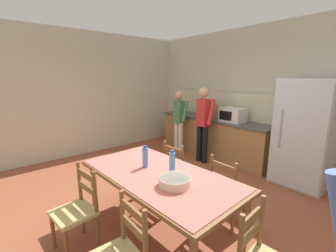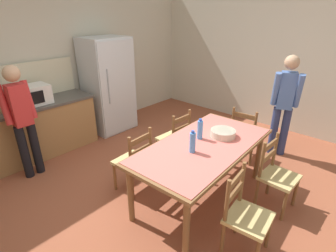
# 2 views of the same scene
# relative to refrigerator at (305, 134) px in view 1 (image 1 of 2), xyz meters

# --- Properties ---
(ground_plane) EXTENTS (8.32, 8.32, 0.00)m
(ground_plane) POSITION_rel_refrigerator_xyz_m (-0.85, -2.19, -0.92)
(ground_plane) COLOR brown
(wall_back) EXTENTS (6.52, 0.12, 2.90)m
(wall_back) POSITION_rel_refrigerator_xyz_m (-0.85, 0.47, 0.53)
(wall_back) COLOR beige
(wall_back) RESTS_ON ground
(wall_left) EXTENTS (0.12, 5.20, 2.90)m
(wall_left) POSITION_rel_refrigerator_xyz_m (-4.11, -2.19, 0.53)
(wall_left) COLOR beige
(wall_left) RESTS_ON ground
(kitchen_counter) EXTENTS (2.89, 0.66, 0.90)m
(kitchen_counter) POSITION_rel_refrigerator_xyz_m (-1.96, 0.04, -0.46)
(kitchen_counter) COLOR #9E7042
(kitchen_counter) RESTS_ON ground
(counter_splashback) EXTENTS (2.85, 0.03, 0.60)m
(counter_splashback) POSITION_rel_refrigerator_xyz_m (-1.96, 0.35, 0.28)
(counter_splashback) COLOR beige
(counter_splashback) RESTS_ON kitchen_counter
(refrigerator) EXTENTS (0.84, 0.73, 1.83)m
(refrigerator) POSITION_rel_refrigerator_xyz_m (0.00, 0.00, 0.00)
(refrigerator) COLOR silver
(refrigerator) RESTS_ON ground
(microwave) EXTENTS (0.50, 0.39, 0.30)m
(microwave) POSITION_rel_refrigerator_xyz_m (-1.44, 0.02, 0.13)
(microwave) COLOR white
(microwave) RESTS_ON kitchen_counter
(paper_bag) EXTENTS (0.24, 0.16, 0.36)m
(paper_bag) POSITION_rel_refrigerator_xyz_m (-2.00, 0.01, 0.16)
(paper_bag) COLOR tan
(paper_bag) RESTS_ON kitchen_counter
(dining_table) EXTENTS (1.99, 1.07, 0.79)m
(dining_table) POSITION_rel_refrigerator_xyz_m (-0.57, -2.68, -0.21)
(dining_table) COLOR brown
(dining_table) RESTS_ON ground
(bottle_near_centre) EXTENTS (0.07, 0.07, 0.27)m
(bottle_near_centre) POSITION_rel_refrigerator_xyz_m (-0.81, -2.69, -0.01)
(bottle_near_centre) COLOR #4C8ED6
(bottle_near_centre) RESTS_ON dining_table
(bottle_off_centre) EXTENTS (0.07, 0.07, 0.27)m
(bottle_off_centre) POSITION_rel_refrigerator_xyz_m (-0.48, -2.56, -0.01)
(bottle_off_centre) COLOR #4C8ED6
(bottle_off_centre) RESTS_ON dining_table
(serving_bowl) EXTENTS (0.32, 0.32, 0.09)m
(serving_bowl) POSITION_rel_refrigerator_xyz_m (-0.23, -2.74, -0.08)
(serving_bowl) COLOR beige
(serving_bowl) RESTS_ON dining_table
(chair_side_far_right) EXTENTS (0.44, 0.42, 0.91)m
(chair_side_far_right) POSITION_rel_refrigerator_xyz_m (-0.17, -1.88, -0.47)
(chair_side_far_right) COLOR brown
(chair_side_far_right) RESTS_ON ground
(chair_side_far_left) EXTENTS (0.44, 0.42, 0.91)m
(chair_side_far_left) POSITION_rel_refrigerator_xyz_m (-1.04, -1.92, -0.47)
(chair_side_far_left) COLOR brown
(chair_side_far_left) RESTS_ON ground
(chair_side_near_left) EXTENTS (0.46, 0.44, 0.91)m
(chair_side_near_left) POSITION_rel_refrigerator_xyz_m (-0.98, -3.49, -0.47)
(chair_side_near_left) COLOR brown
(chair_side_near_left) RESTS_ON ground
(person_at_sink) EXTENTS (0.39, 0.27, 1.54)m
(person_at_sink) POSITION_rel_refrigerator_xyz_m (-2.60, -0.48, -0.05)
(person_at_sink) COLOR silver
(person_at_sink) RESTS_ON ground
(person_at_counter) EXTENTS (0.41, 0.28, 1.64)m
(person_at_counter) POSITION_rel_refrigerator_xyz_m (-1.82, -0.50, 0.01)
(person_at_counter) COLOR black
(person_at_counter) RESTS_ON ground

